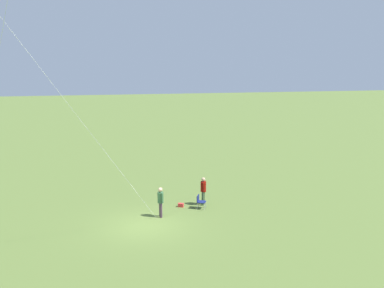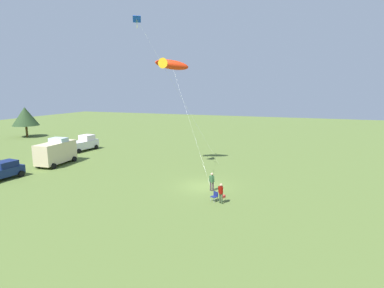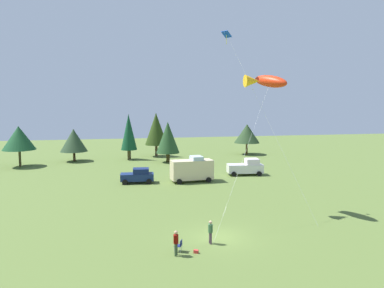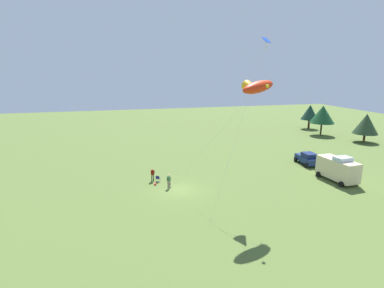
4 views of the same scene
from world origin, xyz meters
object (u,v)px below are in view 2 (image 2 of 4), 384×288
at_px(truck_white_pickup, 83,143).
at_px(kite_large_fish, 170,64).
at_px(person_kite_flyer, 212,180).
at_px(van_camper_beige, 56,152).
at_px(kite_diamond_blue, 142,28).
at_px(car_navy_hatch, 3,170).
at_px(backpack_on_grass, 223,196).
at_px(folding_chair, 215,196).
at_px(person_spectator, 221,192).

height_order(truck_white_pickup, kite_large_fish, kite_large_fish).
height_order(person_kite_flyer, van_camper_beige, van_camper_beige).
distance_m(van_camper_beige, kite_diamond_blue, 18.76).
height_order(car_navy_hatch, truck_white_pickup, truck_white_pickup).
bearing_deg(truck_white_pickup, backpack_on_grass, -110.40).
xyz_separation_m(backpack_on_grass, van_camper_beige, (4.36, 22.88, 1.53)).
distance_m(car_navy_hatch, kite_diamond_blue, 21.28).
xyz_separation_m(person_kite_flyer, van_camper_beige, (2.96, 21.40, 0.62)).
height_order(folding_chair, car_navy_hatch, car_navy_hatch).
bearing_deg(backpack_on_grass, car_navy_hatch, 96.35).
distance_m(van_camper_beige, kite_large_fish, 18.17).
distance_m(backpack_on_grass, car_navy_hatch, 23.58).
bearing_deg(van_camper_beige, folding_chair, -108.23).
bearing_deg(person_kite_flyer, truck_white_pickup, -120.13).
distance_m(person_kite_flyer, person_spectator, 3.25).
bearing_deg(folding_chair, car_navy_hatch, -60.85).
height_order(folding_chair, backpack_on_grass, folding_chair).
height_order(folding_chair, kite_diamond_blue, kite_diamond_blue).
xyz_separation_m(truck_white_pickup, kite_large_fish, (-4.33, -16.95, 11.20)).
bearing_deg(truck_white_pickup, kite_large_fish, -98.19).
bearing_deg(car_navy_hatch, kite_large_fish, -48.41).
relative_size(backpack_on_grass, van_camper_beige, 0.06).
height_order(van_camper_beige, kite_large_fish, kite_large_fish).
xyz_separation_m(folding_chair, truck_white_pickup, (13.93, 25.22, 0.61)).
xyz_separation_m(folding_chair, kite_large_fish, (9.60, 8.27, 11.82)).
relative_size(folding_chair, backpack_on_grass, 2.56).
bearing_deg(van_camper_beige, truck_white_pickup, 13.93).
distance_m(folding_chair, kite_diamond_blue, 19.80).
height_order(kite_large_fish, kite_diamond_blue, kite_diamond_blue).
distance_m(person_kite_flyer, kite_diamond_blue, 18.13).
distance_m(person_spectator, car_navy_hatch, 23.58).
bearing_deg(folding_chair, truck_white_pickup, -93.54).
height_order(person_spectator, kite_diamond_blue, kite_diamond_blue).
relative_size(van_camper_beige, truck_white_pickup, 1.07).
xyz_separation_m(person_kite_flyer, folding_chair, (-2.49, -0.99, -0.53)).
bearing_deg(folding_chair, person_kite_flyer, -132.96).
xyz_separation_m(van_camper_beige, kite_large_fish, (4.15, -14.12, 10.66)).
bearing_deg(kite_diamond_blue, van_camper_beige, 96.35).
height_order(person_spectator, kite_large_fish, kite_large_fish).
height_order(person_kite_flyer, car_navy_hatch, car_navy_hatch).
bearing_deg(kite_large_fish, backpack_on_grass, -134.17).
height_order(person_spectator, backpack_on_grass, person_spectator).
xyz_separation_m(person_kite_flyer, kite_large_fish, (7.11, 7.28, 11.28)).
bearing_deg(person_kite_flyer, kite_large_fish, -139.18).
height_order(backpack_on_grass, van_camper_beige, van_camper_beige).
relative_size(person_spectator, backpack_on_grass, 5.44).
distance_m(person_spectator, kite_diamond_blue, 19.84).
distance_m(person_kite_flyer, backpack_on_grass, 2.23).
bearing_deg(car_navy_hatch, person_spectator, -82.70).
distance_m(backpack_on_grass, kite_large_fish, 17.26).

